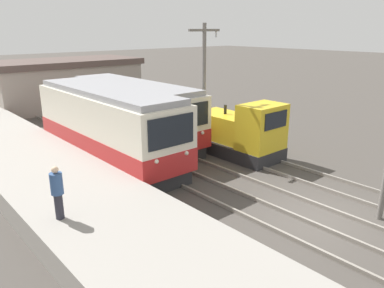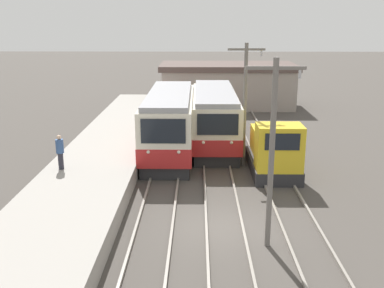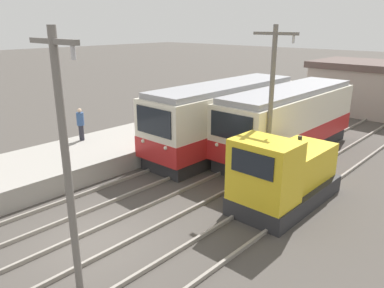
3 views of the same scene
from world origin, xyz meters
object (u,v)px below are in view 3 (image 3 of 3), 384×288
person_on_platform (81,123)px  catenary_mast_mid (271,102)px  catenary_mast_near (66,159)px  commuter_train_center (288,124)px  commuter_train_left (224,121)px  shunting_locomotive (284,176)px

person_on_platform → catenary_mast_mid: bearing=20.5°
catenary_mast_near → catenary_mast_mid: 9.38m
commuter_train_center → catenary_mast_near: (1.51, -13.83, 2.06)m
commuter_train_center → catenary_mast_mid: bearing=-71.3°
commuter_train_left → shunting_locomotive: commuter_train_left is taller
catenary_mast_near → catenary_mast_mid: (0.00, 9.38, 0.00)m
shunting_locomotive → catenary_mast_mid: size_ratio=0.75×
catenary_mast_near → person_on_platform: bearing=147.6°
catenary_mast_near → catenary_mast_mid: size_ratio=1.00×
commuter_train_center → catenary_mast_near: size_ratio=1.52×
commuter_train_center → shunting_locomotive: (3.00, -5.68, -0.48)m
commuter_train_center → person_on_platform: size_ratio=6.02×
commuter_train_center → person_on_platform: 11.12m
commuter_train_center → shunting_locomotive: bearing=-62.2°
catenary_mast_mid → person_on_platform: bearing=-159.5°
person_on_platform → shunting_locomotive: bearing=11.7°
shunting_locomotive → commuter_train_center: bearing=117.8°
shunting_locomotive → catenary_mast_near: catenary_mast_near is taller
commuter_train_center → person_on_platform: (-7.80, -7.92, 0.18)m
commuter_train_center → shunting_locomotive: 6.44m
commuter_train_left → catenary_mast_mid: 5.31m
catenary_mast_near → catenary_mast_mid: same height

